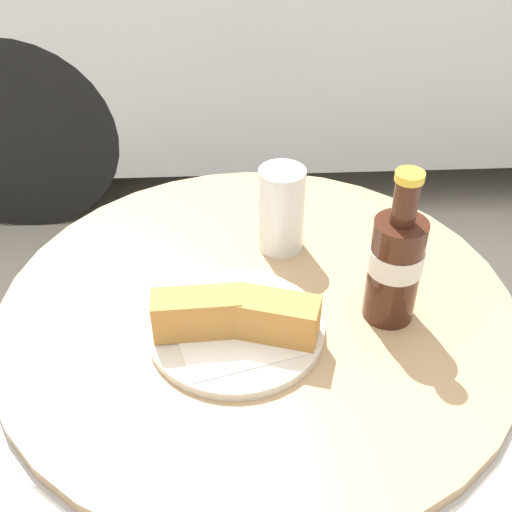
# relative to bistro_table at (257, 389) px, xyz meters

# --- Properties ---
(bistro_table) EXTENTS (0.69, 0.69, 0.72)m
(bistro_table) POSITION_rel_bistro_table_xyz_m (0.00, 0.00, 0.00)
(bistro_table) COLOR #B7B7BC
(bistro_table) RESTS_ON ground_plane
(cola_bottle_left) EXTENTS (0.07, 0.07, 0.21)m
(cola_bottle_left) POSITION_rel_bistro_table_xyz_m (0.17, -0.03, 0.26)
(cola_bottle_left) COLOR #3D1E14
(cola_bottle_left) RESTS_ON bistro_table
(drinking_glass) EXTENTS (0.07, 0.07, 0.13)m
(drinking_glass) POSITION_rel_bistro_table_xyz_m (0.04, 0.12, 0.23)
(drinking_glass) COLOR silver
(drinking_glass) RESTS_ON bistro_table
(lunch_plate_near) EXTENTS (0.22, 0.22, 0.07)m
(lunch_plate_near) POSITION_rel_bistro_table_xyz_m (-0.03, -0.06, 0.20)
(lunch_plate_near) COLOR silver
(lunch_plate_near) RESTS_ON bistro_table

